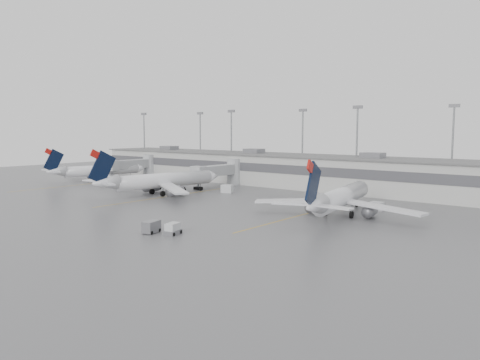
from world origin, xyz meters
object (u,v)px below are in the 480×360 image
Objects in this scene: jet_mid_left at (159,180)px; jet_far_left at (98,170)px; jet_mid_right at (340,197)px; baggage_tug at (173,230)px.

jet_far_left is at bearing 176.53° from jet_mid_left.
jet_far_left is 0.91× the size of jet_mid_left.
jet_far_left is at bearing 165.11° from jet_mid_right.
jet_mid_right is 11.24× the size of baggage_tug.
jet_mid_right reaches higher than baggage_tug.
jet_mid_right reaches higher than jet_far_left.
jet_far_left is 80.63m from jet_mid_right.
jet_mid_left reaches higher than baggage_tug.
baggage_tug is (32.12, -25.63, -2.73)m from jet_mid_left.
jet_far_left reaches higher than baggage_tug.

